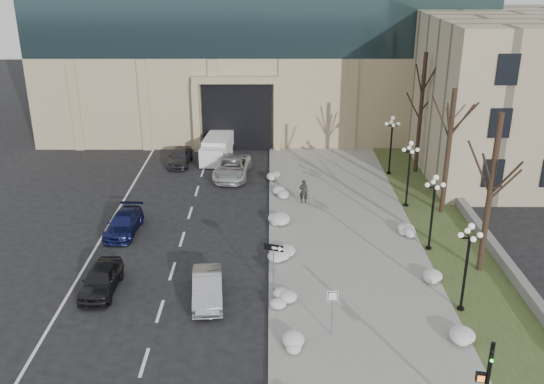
{
  "coord_description": "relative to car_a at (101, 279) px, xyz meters",
  "views": [
    {
      "loc": [
        -1.02,
        -19.49,
        16.53
      ],
      "look_at": [
        -0.97,
        13.06,
        3.5
      ],
      "focal_mm": 40.0,
      "sensor_mm": 36.0,
      "label": 1
    }
  ],
  "objects": [
    {
      "name": "snow_clump_f",
      "position": [
        9.47,
        12.85,
        -0.4
      ],
      "size": [
        1.1,
        1.6,
        0.36
      ],
      "primitive_type": "ellipsoid",
      "color": "silver",
      "rests_on": "sidewalk"
    },
    {
      "name": "one_way_sign",
      "position": [
        9.1,
        -0.42,
        1.67
      ],
      "size": [
        1.04,
        0.54,
        2.87
      ],
      "rotation": [
        0.0,
        0.0,
        -0.34
      ],
      "color": "slate",
      "rests_on": "ground"
    },
    {
      "name": "lamppost_d",
      "position": [
        18.14,
        17.58,
        2.37
      ],
      "size": [
        1.18,
        1.18,
        4.76
      ],
      "color": "black",
      "rests_on": "ground"
    },
    {
      "name": "car_e",
      "position": [
        1.29,
        20.03,
        0.0
      ],
      "size": [
        1.82,
        4.17,
        1.4
      ],
      "primitive_type": "imported",
      "rotation": [
        0.0,
        0.0,
        -0.04
      ],
      "color": "#343338",
      "rests_on": "ground"
    },
    {
      "name": "car_b",
      "position": [
        5.6,
        -0.9,
        -0.0
      ],
      "size": [
        1.87,
        4.34,
        1.39
      ],
      "primitive_type": "imported",
      "rotation": [
        0.0,
        0.0,
        0.1
      ],
      "color": "#9A9CA1",
      "rests_on": "ground"
    },
    {
      "name": "snow_clump_i",
      "position": [
        17.52,
        1.12,
        -0.4
      ],
      "size": [
        1.1,
        1.6,
        0.36
      ],
      "primitive_type": "ellipsoid",
      "color": "silver",
      "rests_on": "sidewalk"
    },
    {
      "name": "snow_clump_e",
      "position": [
        9.16,
        7.92,
        -0.4
      ],
      "size": [
        1.1,
        1.6,
        0.36
      ],
      "primitive_type": "ellipsoid",
      "color": "silver",
      "rests_on": "sidewalk"
    },
    {
      "name": "grass_strip",
      "position": [
        19.84,
        6.08,
        -0.65
      ],
      "size": [
        4.0,
        40.0,
        0.1
      ],
      "primitive_type": "cube",
      "color": "#334321",
      "rests_on": "ground"
    },
    {
      "name": "snow_clump_j",
      "position": [
        17.42,
        6.73,
        -0.4
      ],
      "size": [
        1.1,
        1.6,
        0.36
      ],
      "primitive_type": "ellipsoid",
      "color": "silver",
      "rests_on": "sidewalk"
    },
    {
      "name": "snow_clump_g",
      "position": [
        9.24,
        16.59,
        -0.4
      ],
      "size": [
        1.1,
        1.6,
        0.36
      ],
      "primitive_type": "ellipsoid",
      "color": "silver",
      "rests_on": "sidewalk"
    },
    {
      "name": "stone_wall",
      "position": [
        21.84,
        8.08,
        -0.35
      ],
      "size": [
        0.5,
        30.0,
        0.7
      ],
      "primitive_type": "cube",
      "color": "slate",
      "rests_on": "ground"
    },
    {
      "name": "snow_clump_h",
      "position": [
        17.17,
        -4.59,
        -0.4
      ],
      "size": [
        1.1,
        1.6,
        0.36
      ],
      "primitive_type": "ellipsoid",
      "color": "silver",
      "rests_on": "sidewalk"
    },
    {
      "name": "curb",
      "position": [
        8.84,
        6.08,
        -0.63
      ],
      "size": [
        0.3,
        40.0,
        0.14
      ],
      "primitive_type": "cube",
      "color": "#959690",
      "rests_on": "ground"
    },
    {
      "name": "tree_far",
      "position": [
        20.34,
        18.08,
        5.45
      ],
      "size": [
        3.2,
        3.2,
        9.5
      ],
      "color": "black",
      "rests_on": "ground"
    },
    {
      "name": "snow_clump_d",
      "position": [
        9.44,
        3.56,
        -0.4
      ],
      "size": [
        1.1,
        1.6,
        0.36
      ],
      "primitive_type": "ellipsoid",
      "color": "silver",
      "rests_on": "sidewalk"
    },
    {
      "name": "snow_clump_b",
      "position": [
        9.41,
        -5.19,
        -0.4
      ],
      "size": [
        1.1,
        1.6,
        0.36
      ],
      "primitive_type": "ellipsoid",
      "color": "silver",
      "rests_on": "sidewalk"
    },
    {
      "name": "car_d",
      "position": [
        5.78,
        17.12,
        0.06
      ],
      "size": [
        2.96,
        5.68,
        1.53
      ],
      "primitive_type": "imported",
      "rotation": [
        0.0,
        0.0,
        -0.08
      ],
      "color": "silver",
      "rests_on": "ground"
    },
    {
      "name": "lamppost_c",
      "position": [
        18.14,
        11.08,
        2.37
      ],
      "size": [
        1.18,
        1.18,
        4.76
      ],
      "color": "black",
      "rests_on": "ground"
    },
    {
      "name": "pedestrian",
      "position": [
        11.07,
        11.54,
        0.28
      ],
      "size": [
        0.65,
        0.45,
        1.71
      ],
      "primitive_type": "imported",
      "rotation": [
        0.0,
        0.0,
        3.08
      ],
      "color": "black",
      "rests_on": "sidewalk"
    },
    {
      "name": "tree_mid",
      "position": [
        20.34,
        10.08,
        4.81
      ],
      "size": [
        3.2,
        3.2,
        8.5
      ],
      "color": "black",
      "rests_on": "ground"
    },
    {
      "name": "tree_near",
      "position": [
        20.34,
        2.08,
        5.13
      ],
      "size": [
        3.2,
        3.2,
        9.0
      ],
      "color": "black",
      "rests_on": "ground"
    },
    {
      "name": "lamppost_b",
      "position": [
        18.14,
        4.58,
        2.37
      ],
      "size": [
        1.18,
        1.18,
        4.76
      ],
      "color": "black",
      "rests_on": "ground"
    },
    {
      "name": "keep_sign",
      "position": [
        11.57,
        -4.03,
        1.07
      ],
      "size": [
        0.52,
        0.08,
        2.41
      ],
      "rotation": [
        0.0,
        0.0,
        0.05
      ],
      "color": "slate",
      "rests_on": "ground"
    },
    {
      "name": "snow_clump_c",
      "position": [
        9.37,
        -1.29,
        -0.4
      ],
      "size": [
        1.1,
        1.6,
        0.36
      ],
      "primitive_type": "ellipsoid",
      "color": "silver",
      "rests_on": "sidewalk"
    },
    {
      "name": "sidewalk",
      "position": [
        13.34,
        6.08,
        -0.64
      ],
      "size": [
        9.0,
        40.0,
        0.12
      ],
      "primitive_type": "cube",
      "color": "#959690",
      "rests_on": "ground"
    },
    {
      "name": "car_a",
      "position": [
        0.0,
        0.0,
        0.0
      ],
      "size": [
        1.69,
        4.12,
        1.4
      ],
      "primitive_type": "imported",
      "rotation": [
        0.0,
        0.0,
        -0.01
      ],
      "color": "black",
      "rests_on": "ground"
    },
    {
      "name": "lamppost_a",
      "position": [
        18.14,
        -1.92,
        2.37
      ],
      "size": [
        1.18,
        1.18,
        4.76
      ],
      "color": "black",
      "rests_on": "ground"
    },
    {
      "name": "box_truck",
      "position": [
        4.27,
        21.71,
        0.21
      ],
      "size": [
        2.6,
        6.06,
        1.87
      ],
      "rotation": [
        0.0,
        0.0,
        -0.1
      ],
      "color": "silver",
      "rests_on": "ground"
    },
    {
      "name": "car_c",
      "position": [
        -0.41,
        7.03,
        -0.07
      ],
      "size": [
        2.0,
        4.44,
        1.26
      ],
      "primitive_type": "imported",
      "rotation": [
        0.0,
        0.0,
        -0.05
      ],
      "color": "#161B4E",
      "rests_on": "ground"
    }
  ]
}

